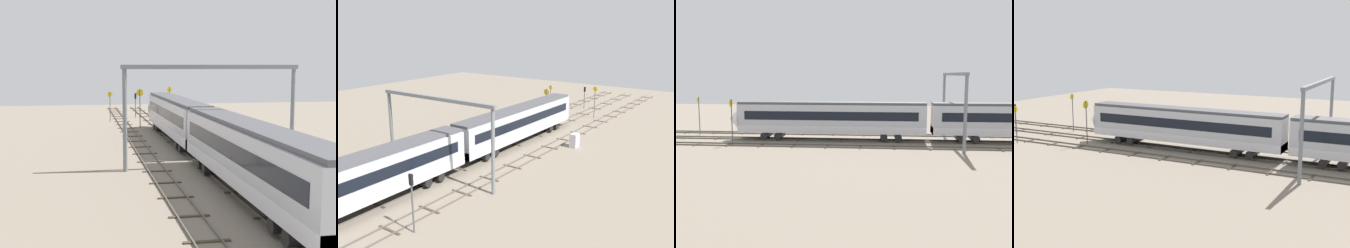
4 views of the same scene
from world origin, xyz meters
The scene contains 10 objects.
ground_plane centered at (0.00, 0.00, 0.00)m, with size 114.95×114.95×0.00m, color gray.
track_near_foreground centered at (0.00, -4.64, 0.07)m, with size 98.95×2.40×0.16m.
track_with_train centered at (0.00, 0.00, 0.07)m, with size 98.95×2.40×0.16m.
track_middle centered at (0.00, 4.64, 0.07)m, with size 98.95×2.40×0.16m.
train centered at (-7.77, 0.00, 2.66)m, with size 50.40×3.24×4.80m.
overhead_gantry centered at (-11.31, -0.02, 6.31)m, with size 0.40×15.05×8.68m.
speed_sign_near_foreground centered at (16.22, 2.72, 3.59)m, with size 0.14×1.00×5.44m.
speed_sign_far_trackside centered at (23.14, -2.75, 3.39)m, with size 0.14×0.82×5.40m.
signal_light_trackside_departure centered at (-20.56, -6.48, 3.18)m, with size 0.31×0.32×4.89m.
relay_cabinet centered at (6.40, -7.18, 0.93)m, with size 1.31×0.88×1.86m.
Camera 3 is at (-2.36, 48.86, 8.45)m, focal length 41.13 mm.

